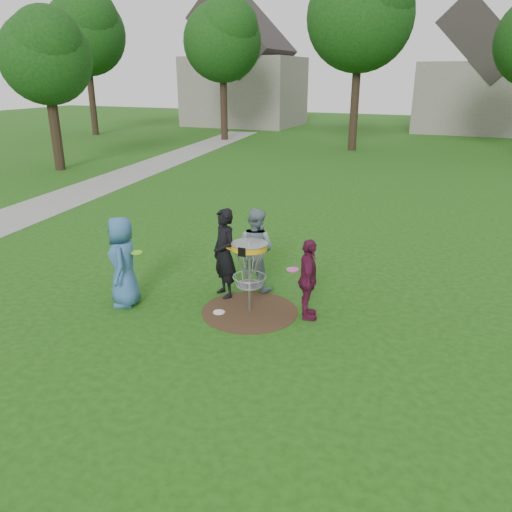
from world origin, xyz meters
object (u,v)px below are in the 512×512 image
at_px(player_blue, 123,262).
at_px(player_black, 224,253).
at_px(disc_golf_basket, 249,260).
at_px(player_grey, 256,249).
at_px(player_maroon, 308,280).

bearing_deg(player_blue, player_black, 95.24).
bearing_deg(player_black, disc_golf_basket, 4.98).
bearing_deg(player_grey, disc_golf_basket, 117.81).
bearing_deg(player_grey, player_blue, 50.95).
bearing_deg(player_black, player_maroon, 28.13).
distance_m(player_black, player_grey, 0.73).
bearing_deg(disc_golf_basket, player_black, 147.95).
relative_size(player_blue, player_black, 0.97).
height_order(player_black, player_grey, player_black).
distance_m(player_black, player_maroon, 1.82).
bearing_deg(player_blue, player_maroon, 74.14).
bearing_deg(player_maroon, player_blue, 84.06).
xyz_separation_m(player_black, player_grey, (0.41, 0.61, -0.05)).
height_order(player_black, disc_golf_basket, player_black).
bearing_deg(player_grey, player_maroon, 157.87).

